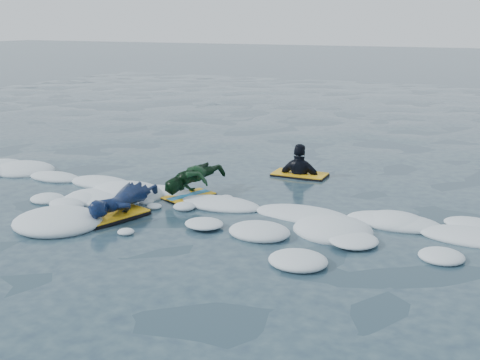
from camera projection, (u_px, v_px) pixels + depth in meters
ground at (108, 223)px, 8.39m from camera, size 120.00×120.00×0.00m
foam_band at (150, 203)px, 9.29m from camera, size 12.00×3.10×0.30m
prone_woman_unit at (122, 202)px, 8.70m from camera, size 0.80×1.55×0.38m
prone_child_unit at (194, 181)px, 9.61m from camera, size 0.78×1.32×0.48m
waiting_rider_unit at (300, 183)px, 10.85m from camera, size 0.98×0.55×1.46m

